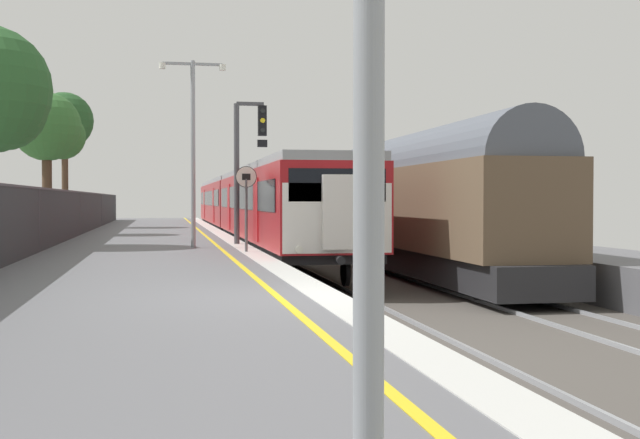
% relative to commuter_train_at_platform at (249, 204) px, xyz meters
% --- Properties ---
extents(ground, '(17.40, 110.00, 1.21)m').
position_rel_commuter_train_at_platform_xyz_m(ground, '(0.54, -27.79, -1.88)').
color(ground, slate).
extents(commuter_train_at_platform, '(2.83, 41.87, 3.81)m').
position_rel_commuter_train_at_platform_xyz_m(commuter_train_at_platform, '(0.00, 0.00, 0.00)').
color(commuter_train_at_platform, maroon).
rests_on(commuter_train_at_platform, ground).
extents(freight_train_adjacent_track, '(2.60, 27.67, 4.55)m').
position_rel_commuter_train_at_platform_xyz_m(freight_train_adjacent_track, '(4.00, -9.74, 0.21)').
color(freight_train_adjacent_track, '#232326').
rests_on(freight_train_adjacent_track, ground).
extents(signal_gantry, '(1.10, 0.24, 4.69)m').
position_rel_commuter_train_at_platform_xyz_m(signal_gantry, '(-1.46, -12.96, 1.67)').
color(signal_gantry, '#47474C').
rests_on(signal_gantry, ground).
extents(speed_limit_sign, '(0.59, 0.08, 2.40)m').
position_rel_commuter_train_at_platform_xyz_m(speed_limit_sign, '(-1.85, -17.08, 0.28)').
color(speed_limit_sign, '#59595B').
rests_on(speed_limit_sign, ground).
extents(platform_lamp_mid, '(2.00, 0.20, 5.67)m').
position_rel_commuter_train_at_platform_xyz_m(platform_lamp_mid, '(-3.24, -14.90, 2.07)').
color(platform_lamp_mid, '#93999E').
rests_on(platform_lamp_mid, ground).
extents(background_tree_left, '(2.97, 2.85, 5.93)m').
position_rel_commuter_train_at_platform_xyz_m(background_tree_left, '(-8.74, -4.30, 3.10)').
color(background_tree_left, '#473323').
rests_on(background_tree_left, ground).
extents(background_tree_right, '(2.99, 2.99, 7.11)m').
position_rel_commuter_train_at_platform_xyz_m(background_tree_right, '(-9.29, 4.73, 4.20)').
color(background_tree_right, '#473323').
rests_on(background_tree_right, ground).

